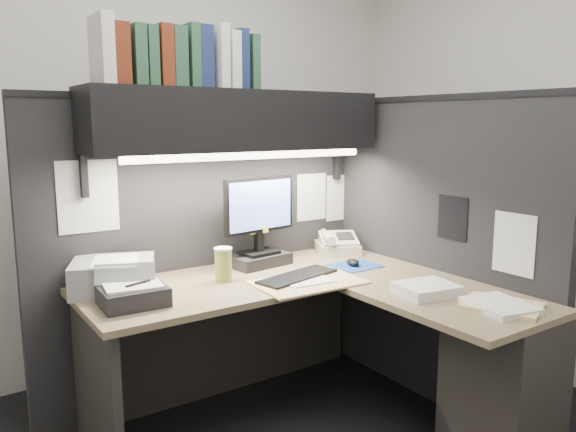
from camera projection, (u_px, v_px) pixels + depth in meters
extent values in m
cube|color=silver|center=(160.00, 146.00, 3.41)|extent=(3.50, 0.04, 2.70)
cube|color=silver|center=(557.00, 148.00, 3.16)|extent=(0.04, 3.00, 2.70)
cube|color=black|center=(209.00, 251.00, 3.05)|extent=(1.90, 0.06, 1.60)
cube|color=black|center=(434.00, 255.00, 2.97)|extent=(0.06, 1.50, 1.60)
cube|color=#7D674F|center=(255.00, 280.00, 2.80)|extent=(1.70, 0.68, 0.03)
cube|color=#7D674F|center=(450.00, 300.00, 2.48)|extent=(0.60, 0.85, 0.03)
cube|color=#292624|center=(228.00, 331.00, 3.11)|extent=(1.61, 0.02, 0.70)
cube|color=#292624|center=(96.00, 390.00, 2.42)|extent=(0.04, 0.61, 0.70)
cube|color=#292624|center=(503.00, 391.00, 2.42)|extent=(0.38, 0.40, 0.70)
cube|color=black|center=(238.00, 121.00, 2.84)|extent=(1.55, 0.34, 0.30)
cylinder|color=white|center=(253.00, 156.00, 2.76)|extent=(1.32, 0.04, 0.04)
cube|color=black|center=(259.00, 260.00, 3.02)|extent=(0.34, 0.23, 0.06)
cube|color=black|center=(259.00, 241.00, 3.00)|extent=(0.05, 0.04, 0.11)
cube|color=black|center=(259.00, 205.00, 2.97)|extent=(0.44, 0.09, 0.29)
cube|color=#6F97F4|center=(261.00, 205.00, 2.95)|extent=(0.40, 0.06, 0.26)
cube|color=black|center=(298.00, 277.00, 2.75)|extent=(0.47, 0.24, 0.02)
cube|color=#1B3F95|center=(356.00, 266.00, 3.01)|extent=(0.23, 0.21, 0.00)
ellipsoid|color=black|center=(353.00, 262.00, 3.00)|extent=(0.08, 0.11, 0.04)
cube|color=beige|center=(337.00, 245.00, 3.31)|extent=(0.32, 0.32, 0.10)
cylinder|color=#ABA244|center=(223.00, 265.00, 2.71)|extent=(0.09, 0.09, 0.15)
cube|color=gray|center=(113.00, 276.00, 2.56)|extent=(0.45, 0.42, 0.14)
cube|color=black|center=(133.00, 296.00, 2.36)|extent=(0.28, 0.23, 0.08)
cube|color=#E0C07E|center=(308.00, 282.00, 2.69)|extent=(0.53, 0.36, 0.01)
cube|color=white|center=(426.00, 289.00, 2.51)|extent=(0.28, 0.25, 0.05)
cube|color=white|center=(500.00, 306.00, 2.32)|extent=(0.26, 0.31, 0.03)
cube|color=#E0C07E|center=(502.00, 306.00, 2.33)|extent=(0.33, 0.37, 0.02)
cube|color=white|center=(102.00, 50.00, 2.40)|extent=(0.05, 0.22, 0.29)
cube|color=maroon|center=(116.00, 55.00, 2.46)|extent=(0.07, 0.22, 0.26)
cube|color=#285138|center=(134.00, 56.00, 2.49)|extent=(0.05, 0.22, 0.26)
cube|color=#285138|center=(146.00, 58.00, 2.54)|extent=(0.05, 0.22, 0.26)
cube|color=maroon|center=(159.00, 57.00, 2.57)|extent=(0.06, 0.22, 0.27)
cube|color=#285138|center=(172.00, 58.00, 2.62)|extent=(0.07, 0.22, 0.27)
cube|color=#285138|center=(187.00, 57.00, 2.66)|extent=(0.05, 0.22, 0.29)
cube|color=navy|center=(198.00, 58.00, 2.70)|extent=(0.07, 0.22, 0.29)
cube|color=white|center=(215.00, 58.00, 2.71)|extent=(0.05, 0.22, 0.30)
cube|color=white|center=(226.00, 62.00, 2.74)|extent=(0.05, 0.22, 0.27)
cube|color=navy|center=(234.00, 61.00, 2.80)|extent=(0.06, 0.22, 0.29)
cube|color=#285138|center=(246.00, 64.00, 2.84)|extent=(0.04, 0.22, 0.27)
cube|color=white|center=(312.00, 197.00, 3.35)|extent=(0.21, 0.00, 0.28)
cube|color=white|center=(340.00, 198.00, 3.48)|extent=(0.21, 0.00, 0.28)
cube|color=white|center=(88.00, 196.00, 2.62)|extent=(0.28, 0.00, 0.34)
cube|color=black|center=(453.00, 218.00, 2.80)|extent=(0.00, 0.18, 0.22)
cube|color=white|center=(514.00, 244.00, 2.53)|extent=(0.00, 0.21, 0.28)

